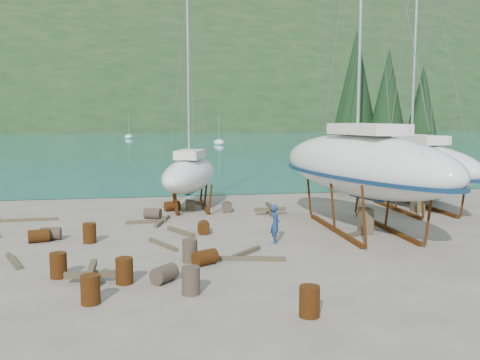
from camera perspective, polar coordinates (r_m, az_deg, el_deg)
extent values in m
plane|color=#625C4D|center=(22.75, -1.10, -7.33)|extent=(600.00, 600.00, 0.00)
plane|color=#177576|center=(336.86, -9.19, 5.89)|extent=(700.00, 700.00, 0.00)
ellipsoid|color=black|center=(341.86, -9.19, 5.90)|extent=(800.00, 360.00, 110.00)
cube|color=beige|center=(212.49, -14.28, 5.74)|extent=(6.00, 5.00, 4.00)
cube|color=#A54C2D|center=(212.46, -14.30, 6.50)|extent=(6.60, 5.60, 1.60)
cube|color=beige|center=(214.43, -0.77, 5.96)|extent=(6.00, 5.00, 4.00)
cube|color=#A54C2D|center=(214.40, -0.77, 6.71)|extent=(6.60, 5.60, 1.60)
cylinder|color=black|center=(37.61, 15.21, -0.65)|extent=(0.36, 0.36, 1.60)
cone|color=black|center=(37.30, 15.46, 6.98)|extent=(3.60, 3.60, 8.40)
cylinder|color=black|center=(36.53, 18.66, -1.18)|extent=(0.36, 0.36, 1.36)
cone|color=black|center=(36.20, 18.92, 5.49)|extent=(3.06, 3.06, 7.14)
cylinder|color=black|center=(38.83, 11.97, -0.15)|extent=(0.36, 0.36, 1.84)
cone|color=black|center=(38.56, 12.19, 8.36)|extent=(4.14, 4.14, 9.66)
cylinder|color=black|center=(39.85, 18.52, -0.47)|extent=(0.36, 0.36, 1.44)
cone|color=black|center=(39.55, 18.77, 6.01)|extent=(3.24, 3.24, 7.56)
ellipsoid|color=silver|center=(102.79, -2.26, 4.01)|extent=(2.00, 5.00, 1.40)
cylinder|color=silver|center=(102.69, -2.27, 5.60)|extent=(0.08, 0.08, 5.00)
ellipsoid|color=silver|center=(131.99, -11.77, 4.51)|extent=(2.00, 5.00, 1.40)
cylinder|color=silver|center=(131.90, -11.80, 5.75)|extent=(0.08, 0.08, 5.00)
ellipsoid|color=silver|center=(26.39, 12.86, 1.56)|extent=(6.69, 13.37, 3.00)
cube|color=#0D2643|center=(25.92, 13.34, -0.89)|extent=(0.79, 2.31, 1.00)
cube|color=silver|center=(25.70, 13.52, 5.31)|extent=(2.92, 4.23, 0.50)
cube|color=#562C0E|center=(26.39, 10.04, -5.22)|extent=(0.18, 7.06, 0.20)
cube|color=#562C0E|center=(27.37, 15.23, -4.91)|extent=(0.18, 7.06, 0.20)
cube|color=brown|center=(26.17, 13.25, -4.26)|extent=(0.50, 0.80, 1.21)
ellipsoid|color=silver|center=(33.06, 18.15, 1.56)|extent=(4.79, 10.99, 2.51)
cube|color=#0D2643|center=(32.68, 18.53, 0.06)|extent=(0.56, 1.93, 1.00)
cube|color=silver|center=(32.50, 18.68, 4.11)|extent=(2.20, 3.42, 0.50)
cylinder|color=silver|center=(33.75, 18.22, 14.82)|extent=(0.14, 0.14, 12.75)
cube|color=#562C0E|center=(32.91, 16.31, -2.98)|extent=(0.18, 5.84, 0.20)
cube|color=#562C0E|center=(33.90, 19.60, -2.82)|extent=(0.18, 5.84, 0.20)
cube|color=brown|center=(32.87, 18.43, -2.41)|extent=(0.50, 0.80, 0.95)
ellipsoid|color=silver|center=(32.14, -5.38, 0.53)|extent=(4.97, 8.30, 2.04)
cube|color=#0D2643|center=(31.82, -5.32, -0.57)|extent=(0.71, 1.43, 1.00)
cube|color=silver|center=(31.63, -5.36, 2.74)|extent=(2.08, 2.70, 0.50)
cylinder|color=silver|center=(32.42, -5.56, 10.98)|extent=(0.14, 0.14, 9.51)
cube|color=#562C0E|center=(32.36, -6.89, -2.91)|extent=(0.18, 4.36, 0.20)
cube|color=#562C0E|center=(32.49, -3.81, -2.84)|extent=(0.18, 4.36, 0.20)
cube|color=brown|center=(32.00, -5.29, -2.71)|extent=(0.50, 0.80, 0.52)
imported|color=navy|center=(23.63, 3.79, -4.68)|extent=(0.51, 0.68, 1.71)
cylinder|color=#562C0E|center=(19.74, -18.80, -8.61)|extent=(0.58, 0.58, 0.88)
cylinder|color=#2D2823|center=(18.44, -8.07, -9.88)|extent=(1.02, 1.04, 0.58)
cylinder|color=#562C0E|center=(25.38, -20.68, -5.60)|extent=(1.00, 0.78, 0.58)
cylinder|color=#562C0E|center=(31.71, -7.25, -2.77)|extent=(1.00, 0.79, 0.58)
cylinder|color=#562C0E|center=(25.61, -3.91, -5.06)|extent=(0.67, 0.93, 0.58)
cylinder|color=#562C0E|center=(15.40, 7.42, -12.72)|extent=(0.58, 0.58, 0.88)
cylinder|color=#562C0E|center=(24.56, -15.75, -5.47)|extent=(0.58, 0.58, 0.88)
cylinder|color=#2D2823|center=(29.47, -9.30, -3.55)|extent=(1.02, 0.84, 0.58)
cylinder|color=#562C0E|center=(18.49, -12.23, -9.44)|extent=(0.58, 0.58, 0.88)
cylinder|color=#2D2823|center=(31.23, -1.39, -2.87)|extent=(0.69, 0.95, 0.58)
cylinder|color=#562C0E|center=(20.32, -3.73, -8.24)|extent=(1.05, 0.94, 0.58)
cylinder|color=#562C0E|center=(16.84, -15.67, -11.19)|extent=(0.58, 0.58, 0.88)
cylinder|color=#2D2823|center=(25.69, -19.54, -5.41)|extent=(0.89, 0.60, 0.58)
cylinder|color=#2D2823|center=(20.73, -5.37, -7.52)|extent=(0.58, 0.58, 0.88)
cylinder|color=#2D2823|center=(17.13, -5.26, -10.64)|extent=(0.58, 0.58, 0.88)
cube|color=brown|center=(25.73, 12.53, -5.59)|extent=(1.82, 1.17, 0.19)
cube|color=brown|center=(28.32, -10.03, -4.41)|extent=(2.06, 0.31, 0.17)
cube|color=brown|center=(20.91, 1.09, -8.38)|extent=(2.72, 0.77, 0.16)
cube|color=brown|center=(34.17, -4.91, -2.37)|extent=(1.07, 1.54, 0.19)
cube|color=brown|center=(21.83, 0.73, -7.70)|extent=(1.40, 1.46, 0.17)
cube|color=brown|center=(25.66, -6.35, -5.51)|extent=(1.21, 1.98, 0.19)
cube|color=brown|center=(28.37, -8.28, -4.36)|extent=(0.91, 2.70, 0.16)
cube|color=brown|center=(23.38, -8.25, -6.81)|extent=(1.20, 2.15, 0.15)
cube|color=brown|center=(22.34, -23.05, -7.93)|extent=(1.00, 2.10, 0.17)
cube|color=brown|center=(30.62, -21.57, -3.97)|extent=(2.93, 0.23, 0.15)
cube|color=brown|center=(18.90, -15.50, -10.26)|extent=(0.20, 1.80, 0.20)
cube|color=brown|center=(18.84, -15.52, -9.68)|extent=(1.80, 0.20, 0.20)
cube|color=brown|center=(18.78, -15.54, -9.09)|extent=(0.20, 1.80, 0.20)
cube|color=brown|center=(30.35, 3.26, -3.53)|extent=(0.20, 1.80, 0.20)
cube|color=brown|center=(30.31, 3.26, -3.16)|extent=(1.80, 0.20, 0.20)
cube|color=brown|center=(30.28, 3.27, -2.78)|extent=(0.20, 1.80, 0.20)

